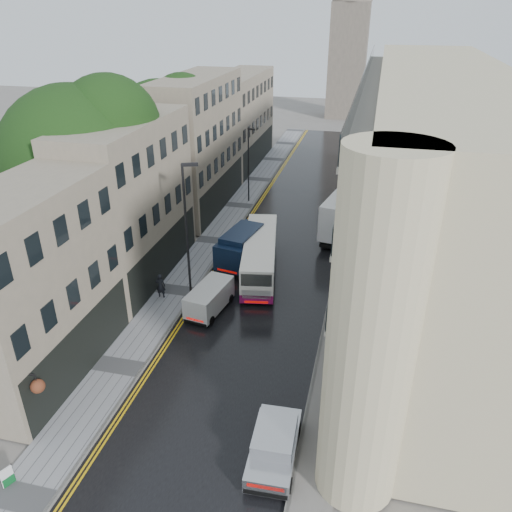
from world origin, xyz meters
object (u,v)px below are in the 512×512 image
at_px(pedestrian, 161,286).
at_px(white_lorry, 325,222).
at_px(lamp_post_far, 248,166).
at_px(estate_sign, 7,477).
at_px(lamp_post_near, 187,233).
at_px(cream_bus, 243,273).
at_px(silver_hatchback, 247,470).
at_px(navy_van, 219,253).
at_px(tree_far, 162,146).
at_px(tree_near, 80,184).
at_px(white_van, 188,307).

bearing_deg(pedestrian, white_lorry, -135.86).
xyz_separation_m(lamp_post_far, estate_sign, (-1.45, -34.16, -3.15)).
bearing_deg(lamp_post_near, cream_bus, 4.39).
bearing_deg(cream_bus, silver_hatchback, -84.90).
relative_size(navy_van, lamp_post_far, 0.78).
relative_size(tree_far, estate_sign, 13.93).
height_order(tree_near, white_lorry, tree_near).
bearing_deg(cream_bus, tree_near, 171.92).
distance_m(tree_far, white_lorry, 16.33).
relative_size(tree_far, silver_hatchback, 2.91).
xyz_separation_m(cream_bus, lamp_post_far, (-3.87, 16.75, 2.39)).
relative_size(cream_bus, lamp_post_far, 1.34).
xyz_separation_m(tree_near, tree_far, (0.30, 13.00, -0.72)).
bearing_deg(lamp_post_far, lamp_post_near, -67.13).
relative_size(silver_hatchback, lamp_post_near, 0.47).
xyz_separation_m(silver_hatchback, navy_van, (-6.54, 17.32, 0.62)).
relative_size(tree_near, navy_van, 2.49).
relative_size(pedestrian, lamp_post_near, 0.19).
bearing_deg(white_van, lamp_post_near, 116.80).
relative_size(navy_van, lamp_post_near, 0.62).
distance_m(lamp_post_near, estate_sign, 16.60).
relative_size(silver_hatchback, estate_sign, 4.78).
distance_m(white_lorry, pedestrian, 14.81).
relative_size(cream_bus, pedestrian, 5.55).
height_order(cream_bus, lamp_post_far, lamp_post_far).
bearing_deg(pedestrian, white_van, 138.54).
xyz_separation_m(cream_bus, white_lorry, (4.50, 8.95, 0.54)).
relative_size(white_lorry, white_van, 1.79).
relative_size(silver_hatchback, pedestrian, 2.46).
bearing_deg(cream_bus, white_lorry, 53.03).
bearing_deg(cream_bus, lamp_post_near, -166.69).
distance_m(tree_far, cream_bus, 17.29).
relative_size(pedestrian, estate_sign, 1.94).
distance_m(white_lorry, lamp_post_far, 11.59).
relative_size(tree_far, lamp_post_far, 1.73).
distance_m(navy_van, lamp_post_near, 5.00).
bearing_deg(white_lorry, cream_bus, -105.44).
xyz_separation_m(silver_hatchback, estate_sign, (-9.46, -2.39, -0.26)).
distance_m(silver_hatchback, white_van, 12.64).
xyz_separation_m(tree_far, white_lorry, (15.31, -3.62, -4.35)).
distance_m(white_van, pedestrian, 3.26).
bearing_deg(pedestrian, navy_van, -125.55).
distance_m(navy_van, lamp_post_far, 14.70).
relative_size(tree_near, white_van, 3.52).
bearing_deg(estate_sign, lamp_post_near, 107.74).
distance_m(white_lorry, navy_van, 9.60).
height_order(navy_van, lamp_post_near, lamp_post_near).
relative_size(cream_bus, navy_van, 1.73).
bearing_deg(lamp_post_near, tree_far, 98.94).
height_order(tree_far, lamp_post_far, tree_far).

